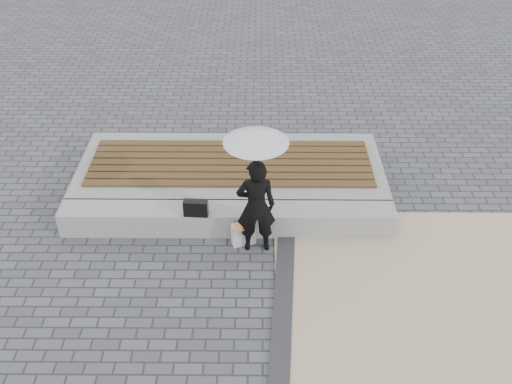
% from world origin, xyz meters
% --- Properties ---
extents(ground, '(80.00, 80.00, 0.00)m').
position_xyz_m(ground, '(0.00, 0.00, 0.00)').
color(ground, '#4E4E53').
rests_on(ground, ground).
extents(terrazzo_zone, '(5.00, 5.00, 0.02)m').
position_xyz_m(terrazzo_zone, '(3.20, -0.50, 0.01)').
color(terrazzo_zone, '#CBAF8F').
rests_on(terrazzo_zone, ground).
extents(edging_band, '(0.61, 5.20, 0.04)m').
position_xyz_m(edging_band, '(0.75, -0.50, 0.02)').
color(edging_band, '#2D2D30').
rests_on(edging_band, ground).
extents(seating_ledge, '(5.00, 0.45, 0.40)m').
position_xyz_m(seating_ledge, '(0.00, 1.60, 0.20)').
color(seating_ledge, '#989893').
rests_on(seating_ledge, ground).
extents(timber_platform, '(5.00, 2.00, 0.40)m').
position_xyz_m(timber_platform, '(0.00, 2.80, 0.20)').
color(timber_platform, gray).
rests_on(timber_platform, ground).
extents(timber_decking, '(4.60, 1.40, 0.04)m').
position_xyz_m(timber_decking, '(0.00, 2.80, 0.42)').
color(timber_decking, brown).
rests_on(timber_decking, timber_platform).
extents(woman, '(0.58, 0.40, 1.51)m').
position_xyz_m(woman, '(0.43, 1.18, 0.75)').
color(woman, black).
rests_on(woman, ground).
extents(parasol, '(0.86, 0.86, 1.09)m').
position_xyz_m(parasol, '(0.43, 1.18, 1.89)').
color(parasol, silver).
rests_on(parasol, ground).
extents(handbag, '(0.36, 0.15, 0.25)m').
position_xyz_m(handbag, '(-0.44, 1.44, 0.53)').
color(handbag, black).
rests_on(handbag, seating_ledge).
extents(canvas_tote, '(0.37, 0.24, 0.36)m').
position_xyz_m(canvas_tote, '(0.25, 1.28, 0.18)').
color(canvas_tote, silver).
rests_on(canvas_tote, ground).
extents(magazine, '(0.31, 0.26, 0.01)m').
position_xyz_m(magazine, '(0.25, 1.23, 0.36)').
color(magazine, '#D42842').
rests_on(magazine, canvas_tote).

